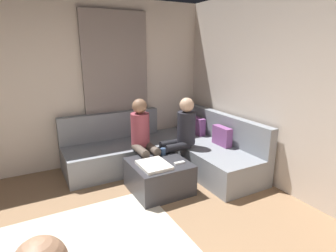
{
  "coord_description": "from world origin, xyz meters",
  "views": [
    {
      "loc": [
        1.67,
        -0.16,
        1.9
      ],
      "look_at": [
        -1.63,
        1.63,
        0.85
      ],
      "focal_mm": 29.45,
      "sensor_mm": 36.0,
      "label": 1
    }
  ],
  "objects_px": {
    "ottoman": "(159,176)",
    "coffee_mug": "(163,151)",
    "sectional_couch": "(168,151)",
    "person_on_couch_back": "(181,133)",
    "person_on_couch_side": "(143,136)",
    "game_remote": "(179,163)"
  },
  "relations": [
    {
      "from": "game_remote",
      "to": "person_on_couch_side",
      "type": "bearing_deg",
      "value": -160.81
    },
    {
      "from": "ottoman",
      "to": "person_on_couch_back",
      "type": "distance_m",
      "value": 0.78
    },
    {
      "from": "person_on_couch_side",
      "to": "game_remote",
      "type": "bearing_deg",
      "value": 109.19
    },
    {
      "from": "coffee_mug",
      "to": "game_remote",
      "type": "xyz_separation_m",
      "value": [
        0.4,
        0.04,
        -0.04
      ]
    },
    {
      "from": "ottoman",
      "to": "person_on_couch_back",
      "type": "relative_size",
      "value": 0.63
    },
    {
      "from": "game_remote",
      "to": "sectional_couch",
      "type": "bearing_deg",
      "value": 161.54
    },
    {
      "from": "ottoman",
      "to": "coffee_mug",
      "type": "distance_m",
      "value": 0.38
    },
    {
      "from": "sectional_couch",
      "to": "person_on_couch_back",
      "type": "bearing_deg",
      "value": 10.23
    },
    {
      "from": "coffee_mug",
      "to": "person_on_couch_back",
      "type": "bearing_deg",
      "value": 107.26
    },
    {
      "from": "coffee_mug",
      "to": "person_on_couch_side",
      "type": "distance_m",
      "value": 0.38
    },
    {
      "from": "sectional_couch",
      "to": "coffee_mug",
      "type": "distance_m",
      "value": 0.56
    },
    {
      "from": "coffee_mug",
      "to": "game_remote",
      "type": "height_order",
      "value": "coffee_mug"
    },
    {
      "from": "game_remote",
      "to": "person_on_couch_side",
      "type": "distance_m",
      "value": 0.75
    },
    {
      "from": "ottoman",
      "to": "person_on_couch_side",
      "type": "height_order",
      "value": "person_on_couch_side"
    },
    {
      "from": "sectional_couch",
      "to": "person_on_couch_back",
      "type": "xyz_separation_m",
      "value": [
        0.3,
        0.06,
        0.38
      ]
    },
    {
      "from": "game_remote",
      "to": "person_on_couch_side",
      "type": "xyz_separation_m",
      "value": [
        -0.67,
        -0.23,
        0.23
      ]
    },
    {
      "from": "ottoman",
      "to": "person_on_couch_side",
      "type": "relative_size",
      "value": 0.63
    },
    {
      "from": "ottoman",
      "to": "coffee_mug",
      "type": "height_order",
      "value": "coffee_mug"
    },
    {
      "from": "person_on_couch_back",
      "to": "game_remote",
      "type": "bearing_deg",
      "value": 147.44
    },
    {
      "from": "sectional_couch",
      "to": "game_remote",
      "type": "xyz_separation_m",
      "value": [
        0.82,
        -0.27,
        0.15
      ]
    },
    {
      "from": "sectional_couch",
      "to": "person_on_couch_back",
      "type": "distance_m",
      "value": 0.49
    },
    {
      "from": "person_on_couch_back",
      "to": "ottoman",
      "type": "bearing_deg",
      "value": 121.37
    }
  ]
}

